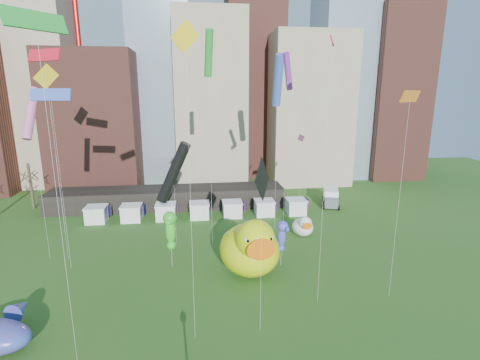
{
  "coord_description": "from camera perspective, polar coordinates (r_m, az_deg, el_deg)",
  "views": [
    {
      "loc": [
        0.67,
        -16.34,
        18.45
      ],
      "look_at": [
        3.98,
        10.17,
        12.0
      ],
      "focal_mm": 27.0,
      "sensor_mm": 36.0,
      "label": 1
    }
  ],
  "objects": [
    {
      "name": "skyline",
      "position": [
        77.48,
        -6.17,
        15.7
      ],
      "size": [
        101.0,
        23.0,
        68.0
      ],
      "color": "brown",
      "rests_on": "ground"
    },
    {
      "name": "pavilion",
      "position": [
        60.9,
        -11.24,
        -2.76
      ],
      "size": [
        38.0,
        6.0,
        3.2
      ],
      "primitive_type": "cube",
      "color": "black",
      "rests_on": "ground"
    },
    {
      "name": "vendor_tents",
      "position": [
        55.14,
        -6.41,
        -4.85
      ],
      "size": [
        33.24,
        2.8,
        2.4
      ],
      "color": "white",
      "rests_on": "ground"
    },
    {
      "name": "big_duck",
      "position": [
        37.64,
        1.7,
        -10.61
      ],
      "size": [
        6.96,
        8.89,
        6.61
      ],
      "rotation": [
        0.0,
        0.0,
        0.1
      ],
      "color": "#CEE00B",
      "rests_on": "ground"
    },
    {
      "name": "small_duck",
      "position": [
        48.69,
        9.95,
        -7.21
      ],
      "size": [
        2.8,
        3.79,
        2.92
      ],
      "rotation": [
        0.0,
        0.0,
        0.01
      ],
      "color": "white",
      "rests_on": "ground"
    },
    {
      "name": "seahorse_green",
      "position": [
        39.17,
        -10.95,
        -7.37
      ],
      "size": [
        1.55,
        1.89,
        6.4
      ],
      "rotation": [
        0.0,
        0.0,
        -0.08
      ],
      "color": "silver",
      "rests_on": "ground"
    },
    {
      "name": "seahorse_purple",
      "position": [
        39.41,
        6.61,
        -8.44
      ],
      "size": [
        1.56,
        1.73,
        5.21
      ],
      "rotation": [
        0.0,
        0.0,
        0.41
      ],
      "color": "silver",
      "rests_on": "ground"
    },
    {
      "name": "box_truck",
      "position": [
        63.16,
        14.16,
        -2.56
      ],
      "size": [
        4.08,
        6.61,
        2.64
      ],
      "rotation": [
        0.0,
        0.0,
        -0.32
      ],
      "color": "white",
      "rests_on": "ground"
    },
    {
      "name": "kite_0",
      "position": [
        30.47,
        14.3,
        19.74
      ],
      "size": [
        1.09,
        1.96,
        22.66
      ],
      "color": "silver",
      "rests_on": "ground"
    },
    {
      "name": "kite_1",
      "position": [
        49.12,
        9.67,
        6.47
      ],
      "size": [
        0.44,
        2.51,
        13.01
      ],
      "color": "silver",
      "rests_on": "ground"
    },
    {
      "name": "kite_2",
      "position": [
        25.89,
        3.54,
        -0.16
      ],
      "size": [
        1.62,
        3.06,
        14.14
      ],
      "color": "silver",
      "rests_on": "ground"
    },
    {
      "name": "kite_3",
      "position": [
        41.33,
        -4.97,
        19.27
      ],
      "size": [
        1.09,
        2.95,
        25.07
      ],
      "color": "silver",
      "rests_on": "ground"
    },
    {
      "name": "kite_4",
      "position": [
        51.76,
        -28.25,
        13.81
      ],
      "size": [
        2.39,
        2.03,
        21.99
      ],
      "color": "silver",
      "rests_on": "ground"
    },
    {
      "name": "kite_5",
      "position": [
        48.15,
        6.03,
        15.33
      ],
      "size": [
        1.49,
        3.98,
        23.31
      ],
      "color": "silver",
      "rests_on": "ground"
    },
    {
      "name": "kite_6",
      "position": [
        33.19,
        25.3,
        11.66
      ],
      "size": [
        2.72,
        2.17,
        18.66
      ],
      "color": "silver",
      "rests_on": "ground"
    },
    {
      "name": "kite_7",
      "position": [
        39.34,
        7.58,
        16.6
      ],
      "size": [
        1.73,
        2.25,
        22.55
      ],
      "color": "silver",
      "rests_on": "ground"
    },
    {
      "name": "kite_8",
      "position": [
        42.73,
        -28.57,
        16.83
      ],
      "size": [
        3.84,
        2.35,
        22.76
      ],
      "color": "silver",
      "rests_on": "ground"
    },
    {
      "name": "kite_9",
      "position": [
        43.95,
        -30.19,
        9.07
      ],
      "size": [
        1.56,
        3.34,
        19.13
      ],
      "color": "silver",
      "rests_on": "ground"
    },
    {
      "name": "kite_10",
      "position": [
        43.78,
        -10.47,
        1.16
      ],
      "size": [
        4.64,
        2.22,
        13.01
      ],
      "color": "silver",
      "rests_on": "ground"
    },
    {
      "name": "kite_11",
      "position": [
        24.42,
        -29.61,
        20.78
      ],
      "size": [
        2.64,
        3.14,
        22.89
      ],
      "color": "silver",
      "rests_on": "ground"
    },
    {
      "name": "kite_12",
      "position": [
        24.57,
        -8.6,
        19.55
      ],
      "size": [
        1.85,
        1.08,
        22.99
      ],
      "color": "silver",
      "rests_on": "ground"
    },
    {
      "name": "kite_13",
      "position": [
        40.16,
        -27.75,
        11.74
      ],
      "size": [
        3.93,
        1.03,
        18.9
      ],
      "color": "silver",
      "rests_on": "ground"
    }
  ]
}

